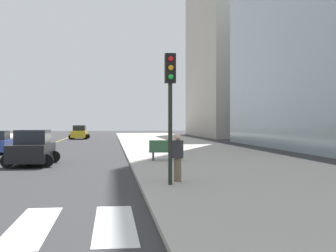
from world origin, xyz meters
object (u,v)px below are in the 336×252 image
object	(u,v)px
traffic_light_near_corner	(170,92)
pedestrian_waiting_east	(178,155)
car_yellow_nearest	(80,133)
park_bench	(165,151)
car_black_third	(32,149)

from	to	relation	value
traffic_light_near_corner	pedestrian_waiting_east	bearing A→B (deg)	-116.06
car_yellow_nearest	traffic_light_near_corner	xyz separation A→B (m)	(6.17, -45.27, 2.42)
pedestrian_waiting_east	traffic_light_near_corner	bearing A→B (deg)	137.45
park_bench	car_black_third	bearing A→B (deg)	94.97
car_black_third	traffic_light_near_corner	size ratio (longest dim) A/B	0.94
car_black_third	pedestrian_waiting_east	xyz separation A→B (m)	(6.49, -8.55, 0.22)
car_black_third	pedestrian_waiting_east	size ratio (longest dim) A/B	2.46
car_yellow_nearest	pedestrian_waiting_east	xyz separation A→B (m)	(6.53, -44.53, 0.22)
car_yellow_nearest	park_bench	size ratio (longest dim) A/B	2.30
car_black_third	park_bench	distance (m)	7.14
car_black_third	pedestrian_waiting_east	world-z (taller)	car_black_third
traffic_light_near_corner	car_yellow_nearest	bearing A→B (deg)	-82.24
traffic_light_near_corner	park_bench	world-z (taller)	traffic_light_near_corner
car_yellow_nearest	traffic_light_near_corner	bearing A→B (deg)	99.87
car_yellow_nearest	car_black_third	xyz separation A→B (m)	(0.03, -35.97, 0.01)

